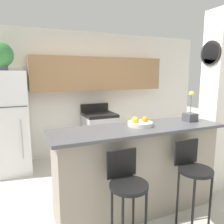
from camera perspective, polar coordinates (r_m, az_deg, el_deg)
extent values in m
plane|color=beige|center=(3.05, 6.48, -23.95)|extent=(14.00, 14.00, 0.00)
cube|color=white|center=(4.68, -7.34, 4.64)|extent=(5.60, 0.06, 2.55)
cube|color=#9E754C|center=(4.57, -3.38, 9.94)|extent=(2.74, 0.32, 0.66)
cube|color=white|center=(4.57, -4.25, 8.25)|extent=(0.65, 0.28, 0.12)
cube|color=white|center=(3.49, 25.68, 1.98)|extent=(0.36, 0.32, 2.55)
cylinder|color=black|center=(3.33, 24.37, 13.84)|extent=(0.02, 0.33, 0.33)
cylinder|color=white|center=(3.33, 24.29, 13.85)|extent=(0.01, 0.29, 0.29)
cube|color=gray|center=(2.80, 6.69, -15.04)|extent=(1.99, 0.51, 1.04)
cube|color=#4C4C51|center=(2.62, 6.93, -4.27)|extent=(2.11, 0.63, 0.04)
cube|color=white|center=(4.22, -25.66, -6.26)|extent=(0.73, 0.71, 1.19)
cube|color=white|center=(4.08, -26.57, 5.65)|extent=(0.73, 0.71, 0.56)
cube|color=#333333|center=(3.75, -26.52, 1.06)|extent=(0.69, 0.01, 0.01)
cylinder|color=#B2B2B7|center=(3.84, -22.42, -6.62)|extent=(0.02, 0.02, 0.65)
cube|color=silver|center=(4.56, -3.26, -6.32)|extent=(0.61, 0.63, 0.85)
cube|color=black|center=(4.46, -3.32, -0.69)|extent=(0.61, 0.63, 0.06)
cube|color=black|center=(4.71, -4.57, 1.23)|extent=(0.61, 0.04, 0.16)
cube|color=black|center=(4.26, -1.78, -6.87)|extent=(0.37, 0.01, 0.27)
cylinder|color=black|center=(2.13, 4.42, -18.61)|extent=(0.37, 0.37, 0.03)
cube|color=black|center=(2.19, 2.54, -13.24)|extent=(0.31, 0.02, 0.28)
cylinder|color=black|center=(2.29, 8.80, -26.89)|extent=(0.02, 0.02, 0.66)
cylinder|color=black|center=(2.37, 0.00, -25.36)|extent=(0.02, 0.02, 0.66)
cylinder|color=black|center=(2.45, 5.58, -23.99)|extent=(0.02, 0.02, 0.66)
cylinder|color=black|center=(2.57, 20.99, -14.09)|extent=(0.37, 0.37, 0.03)
cube|color=black|center=(2.62, 18.82, -9.82)|extent=(0.31, 0.02, 0.28)
cylinder|color=black|center=(2.59, 20.42, -22.64)|extent=(0.02, 0.02, 0.66)
cylinder|color=black|center=(2.74, 24.27, -20.97)|extent=(0.02, 0.02, 0.66)
cylinder|color=black|center=(2.73, 16.77, -20.52)|extent=(0.02, 0.02, 0.66)
cylinder|color=black|center=(2.88, 20.60, -19.12)|extent=(0.02, 0.02, 0.66)
cylinder|color=#4C4C51|center=(4.07, -26.93, 10.29)|extent=(0.20, 0.20, 0.10)
sphere|color=#387F3D|center=(4.08, -27.16, 13.15)|extent=(0.41, 0.41, 0.41)
cube|color=#4C4C51|center=(3.08, 19.71, -1.29)|extent=(0.15, 0.15, 0.11)
cylinder|color=#386633|center=(3.05, 19.90, 1.87)|extent=(0.01, 0.01, 0.24)
sphere|color=#DBCC4C|center=(3.04, 20.05, 4.48)|extent=(0.07, 0.07, 0.07)
cylinder|color=silver|center=(2.66, 7.34, -3.11)|extent=(0.30, 0.30, 0.05)
sphere|color=orange|center=(2.68, 8.62, -1.95)|extent=(0.08, 0.08, 0.08)
sphere|color=gold|center=(2.61, 6.10, -2.13)|extent=(0.09, 0.09, 0.09)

